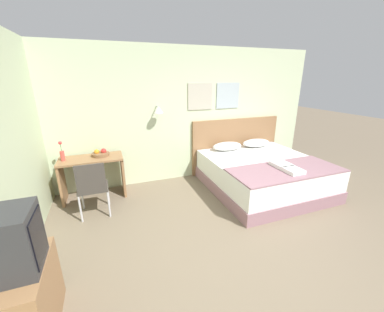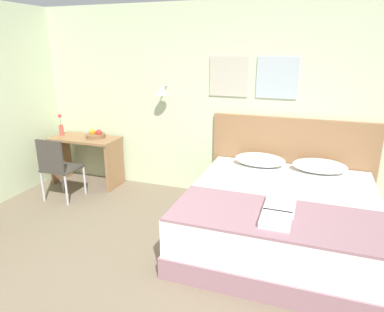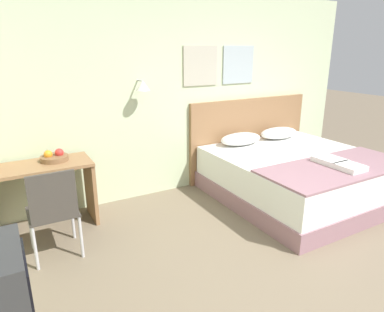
{
  "view_description": "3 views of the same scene",
  "coord_description": "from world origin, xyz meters",
  "px_view_note": "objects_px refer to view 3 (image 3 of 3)",
  "views": [
    {
      "loc": [
        -1.51,
        -1.9,
        2.09
      ],
      "look_at": [
        -0.35,
        1.2,
        0.96
      ],
      "focal_mm": 22.0,
      "sensor_mm": 36.0,
      "label": 1
    },
    {
      "loc": [
        1.44,
        -1.92,
        2.07
      ],
      "look_at": [
        0.16,
        1.69,
        0.85
      ],
      "focal_mm": 32.0,
      "sensor_mm": 36.0,
      "label": 2
    },
    {
      "loc": [
        -2.08,
        -1.47,
        1.93
      ],
      "look_at": [
        -0.39,
        1.53,
        0.84
      ],
      "focal_mm": 32.0,
      "sensor_mm": 36.0,
      "label": 3
    }
  ],
  "objects_px": {
    "pillow_right": "(279,133)",
    "folded_towel_mid_bed": "(350,167)",
    "pillow_left": "(241,139)",
    "folded_towel_near_foot": "(330,160)",
    "headboard": "(249,137)",
    "desk_chair": "(53,208)",
    "fruit_bowl": "(54,157)",
    "bed": "(298,177)",
    "throw_blanket": "(338,167)",
    "desk": "(42,185)"
  },
  "relations": [
    {
      "from": "pillow_right",
      "to": "folded_towel_mid_bed",
      "type": "bearing_deg",
      "value": -103.1
    },
    {
      "from": "pillow_left",
      "to": "pillow_right",
      "type": "distance_m",
      "value": 0.73
    },
    {
      "from": "pillow_left",
      "to": "folded_towel_near_foot",
      "type": "xyz_separation_m",
      "value": [
        0.38,
        -1.24,
        -0.03
      ]
    },
    {
      "from": "headboard",
      "to": "folded_towel_near_foot",
      "type": "xyz_separation_m",
      "value": [
        0.02,
        -1.5,
        0.05
      ]
    },
    {
      "from": "folded_towel_mid_bed",
      "to": "headboard",
      "type": "bearing_deg",
      "value": 90.3
    },
    {
      "from": "desk_chair",
      "to": "fruit_bowl",
      "type": "relative_size",
      "value": 3.07
    },
    {
      "from": "bed",
      "to": "throw_blanket",
      "type": "xyz_separation_m",
      "value": [
        0.0,
        -0.59,
        0.31
      ]
    },
    {
      "from": "throw_blanket",
      "to": "desk",
      "type": "distance_m",
      "value": 3.34
    },
    {
      "from": "desk",
      "to": "fruit_bowl",
      "type": "xyz_separation_m",
      "value": [
        0.16,
        0.06,
        0.28
      ]
    },
    {
      "from": "desk",
      "to": "fruit_bowl",
      "type": "bearing_deg",
      "value": 19.52
    },
    {
      "from": "pillow_right",
      "to": "pillow_left",
      "type": "bearing_deg",
      "value": 180.0
    },
    {
      "from": "headboard",
      "to": "throw_blanket",
      "type": "bearing_deg",
      "value": -90.0
    },
    {
      "from": "desk",
      "to": "fruit_bowl",
      "type": "distance_m",
      "value": 0.33
    },
    {
      "from": "headboard",
      "to": "pillow_right",
      "type": "distance_m",
      "value": 0.45
    },
    {
      "from": "headboard",
      "to": "desk",
      "type": "relative_size",
      "value": 2.01
    },
    {
      "from": "bed",
      "to": "pillow_right",
      "type": "distance_m",
      "value": 0.95
    },
    {
      "from": "bed",
      "to": "headboard",
      "type": "bearing_deg",
      "value": 90.0
    },
    {
      "from": "pillow_left",
      "to": "folded_towel_near_foot",
      "type": "distance_m",
      "value": 1.3
    },
    {
      "from": "desk_chair",
      "to": "fruit_bowl",
      "type": "distance_m",
      "value": 0.8
    },
    {
      "from": "bed",
      "to": "pillow_left",
      "type": "height_order",
      "value": "pillow_left"
    },
    {
      "from": "bed",
      "to": "fruit_bowl",
      "type": "distance_m",
      "value": 3.04
    },
    {
      "from": "desk",
      "to": "fruit_bowl",
      "type": "relative_size",
      "value": 3.57
    },
    {
      "from": "desk_chair",
      "to": "desk",
      "type": "bearing_deg",
      "value": 91.15
    },
    {
      "from": "throw_blanket",
      "to": "desk_chair",
      "type": "xyz_separation_m",
      "value": [
        -3.03,
        0.69,
        -0.08
      ]
    },
    {
      "from": "pillow_left",
      "to": "pillow_right",
      "type": "height_order",
      "value": "same"
    },
    {
      "from": "pillow_left",
      "to": "pillow_right",
      "type": "bearing_deg",
      "value": 0.0
    },
    {
      "from": "bed",
      "to": "desk",
      "type": "relative_size",
      "value": 1.94
    },
    {
      "from": "pillow_left",
      "to": "folded_towel_mid_bed",
      "type": "xyz_separation_m",
      "value": [
        0.37,
        -1.52,
        -0.03
      ]
    },
    {
      "from": "folded_towel_near_foot",
      "to": "folded_towel_mid_bed",
      "type": "xyz_separation_m",
      "value": [
        -0.01,
        -0.29,
        0.0
      ]
    },
    {
      "from": "bed",
      "to": "headboard",
      "type": "height_order",
      "value": "headboard"
    },
    {
      "from": "headboard",
      "to": "folded_towel_mid_bed",
      "type": "bearing_deg",
      "value": -89.7
    },
    {
      "from": "headboard",
      "to": "pillow_left",
      "type": "height_order",
      "value": "headboard"
    },
    {
      "from": "headboard",
      "to": "pillow_left",
      "type": "relative_size",
      "value": 3.25
    },
    {
      "from": "folded_towel_mid_bed",
      "to": "desk_chair",
      "type": "relative_size",
      "value": 0.31
    },
    {
      "from": "bed",
      "to": "fruit_bowl",
      "type": "bearing_deg",
      "value": 163.85
    },
    {
      "from": "bed",
      "to": "folded_towel_mid_bed",
      "type": "bearing_deg",
      "value": -89.26
    },
    {
      "from": "folded_towel_near_foot",
      "to": "folded_towel_mid_bed",
      "type": "height_order",
      "value": "same"
    },
    {
      "from": "headboard",
      "to": "fruit_bowl",
      "type": "bearing_deg",
      "value": -175.69
    },
    {
      "from": "headboard",
      "to": "pillow_left",
      "type": "distance_m",
      "value": 0.45
    },
    {
      "from": "throw_blanket",
      "to": "fruit_bowl",
      "type": "xyz_separation_m",
      "value": [
        -2.88,
        1.43,
        0.18
      ]
    },
    {
      "from": "folded_towel_mid_bed",
      "to": "fruit_bowl",
      "type": "distance_m",
      "value": 3.29
    },
    {
      "from": "folded_towel_near_foot",
      "to": "folded_towel_mid_bed",
      "type": "bearing_deg",
      "value": -91.22
    },
    {
      "from": "pillow_left",
      "to": "folded_towel_mid_bed",
      "type": "distance_m",
      "value": 1.57
    },
    {
      "from": "fruit_bowl",
      "to": "desk",
      "type": "bearing_deg",
      "value": -160.48
    },
    {
      "from": "headboard",
      "to": "desk_chair",
      "type": "distance_m",
      "value": 3.18
    },
    {
      "from": "pillow_right",
      "to": "desk",
      "type": "xyz_separation_m",
      "value": [
        -3.41,
        -0.01,
        -0.17
      ]
    },
    {
      "from": "desk",
      "to": "bed",
      "type": "bearing_deg",
      "value": -14.3
    },
    {
      "from": "fruit_bowl",
      "to": "desk_chair",
      "type": "bearing_deg",
      "value": -101.48
    },
    {
      "from": "folded_towel_near_foot",
      "to": "desk_chair",
      "type": "distance_m",
      "value": 3.09
    },
    {
      "from": "bed",
      "to": "desk_chair",
      "type": "relative_size",
      "value": 2.26
    }
  ]
}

